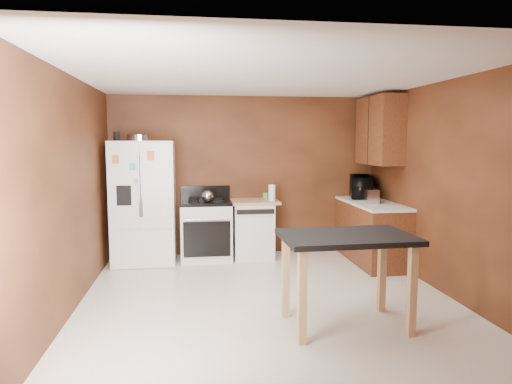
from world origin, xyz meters
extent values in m
plane|color=silver|center=(0.00, 0.00, 0.00)|extent=(4.50, 4.50, 0.00)
plane|color=white|center=(0.00, 0.00, 2.50)|extent=(4.50, 4.50, 0.00)
plane|color=brown|center=(0.00, 2.25, 1.25)|extent=(4.20, 0.00, 4.20)
plane|color=brown|center=(0.00, -2.25, 1.25)|extent=(4.20, 0.00, 4.20)
plane|color=brown|center=(-2.10, 0.00, 1.25)|extent=(0.00, 4.50, 4.50)
plane|color=brown|center=(2.10, 0.00, 1.25)|extent=(0.00, 4.50, 4.50)
cylinder|color=silver|center=(-1.59, 1.92, 1.84)|extent=(0.36, 0.36, 0.09)
cylinder|color=black|center=(-1.90, 1.82, 1.87)|extent=(0.09, 0.09, 0.13)
sphere|color=silver|center=(-0.62, 1.78, 0.99)|extent=(0.17, 0.17, 0.17)
cylinder|color=white|center=(0.36, 1.86, 1.01)|extent=(0.14, 0.14, 0.24)
cylinder|color=green|center=(0.29, 2.00, 0.94)|extent=(0.12, 0.12, 0.11)
cube|color=silver|center=(1.74, 1.35, 1.00)|extent=(0.21, 0.30, 0.20)
imported|color=black|center=(1.81, 1.95, 1.06)|extent=(0.54, 0.67, 0.33)
cube|color=white|center=(-1.55, 1.88, 0.90)|extent=(0.90, 0.75, 1.80)
cube|color=white|center=(-1.78, 1.49, 1.18)|extent=(0.43, 0.02, 1.20)
cube|color=white|center=(-1.32, 1.49, 1.18)|extent=(0.43, 0.02, 1.20)
cube|color=white|center=(-1.55, 1.49, 0.28)|extent=(0.88, 0.02, 0.54)
cube|color=black|center=(-1.78, 1.48, 1.05)|extent=(0.20, 0.01, 0.28)
cylinder|color=silver|center=(-1.56, 1.46, 1.20)|extent=(0.02, 0.02, 0.90)
cylinder|color=silver|center=(-1.54, 1.46, 1.20)|extent=(0.02, 0.02, 0.90)
cube|color=orange|center=(-1.87, 1.46, 1.55)|extent=(0.09, 0.00, 0.12)
cube|color=#36C9E6|center=(-1.65, 1.46, 1.45)|extent=(0.08, 0.00, 0.10)
cube|color=orange|center=(-1.40, 1.46, 1.60)|extent=(0.10, 0.00, 0.13)
cube|color=white|center=(-1.25, 1.46, 0.80)|extent=(0.09, 0.00, 0.10)
cube|color=#84C7B7|center=(-1.60, 1.46, 1.25)|extent=(0.07, 0.00, 0.07)
cube|color=white|center=(-0.64, 1.93, 0.42)|extent=(0.76, 0.65, 0.85)
cube|color=black|center=(-0.64, 1.93, 0.88)|extent=(0.76, 0.65, 0.05)
cube|color=black|center=(-0.64, 2.21, 1.00)|extent=(0.76, 0.06, 0.20)
cube|color=black|center=(-0.64, 1.59, 0.38)|extent=(0.68, 0.02, 0.52)
cylinder|color=silver|center=(-0.64, 1.58, 0.67)|extent=(0.62, 0.02, 0.02)
cylinder|color=black|center=(-0.82, 2.08, 0.91)|extent=(0.17, 0.17, 0.02)
cylinder|color=black|center=(-0.46, 2.08, 0.91)|extent=(0.17, 0.17, 0.02)
cylinder|color=black|center=(-0.82, 1.77, 0.91)|extent=(0.17, 0.17, 0.02)
cylinder|color=black|center=(-0.46, 1.77, 0.91)|extent=(0.17, 0.17, 0.02)
cube|color=white|center=(0.08, 1.95, 0.42)|extent=(0.60, 0.60, 0.85)
cube|color=black|center=(0.08, 1.64, 0.76)|extent=(0.56, 0.02, 0.07)
cube|color=tan|center=(0.08, 1.95, 0.87)|extent=(0.78, 0.62, 0.04)
cube|color=brown|center=(1.80, 1.45, 0.43)|extent=(0.60, 1.55, 0.86)
cube|color=white|center=(1.80, 1.45, 0.88)|extent=(0.63, 1.58, 0.04)
cube|color=brown|center=(1.93, 1.55, 1.95)|extent=(0.35, 1.05, 1.00)
cube|color=black|center=(1.75, 1.55, 1.95)|extent=(0.01, 0.01, 1.00)
cube|color=black|center=(0.63, -0.82, 0.89)|extent=(1.26, 0.86, 0.05)
cube|color=tan|center=(0.10, -0.51, 0.44)|extent=(0.07, 0.07, 0.89)
cube|color=tan|center=(1.14, -0.49, 0.44)|extent=(0.07, 0.07, 0.89)
cube|color=tan|center=(0.11, -1.15, 0.44)|extent=(0.07, 0.07, 0.89)
cube|color=tan|center=(1.15, -1.13, 0.44)|extent=(0.07, 0.07, 0.89)
camera|label=1|loc=(-0.82, -4.95, 1.80)|focal=32.00mm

